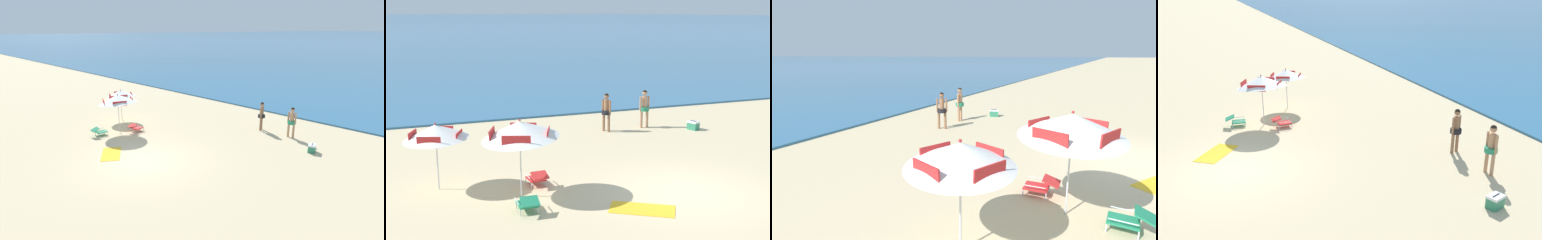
# 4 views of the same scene
# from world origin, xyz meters

# --- Properties ---
(ground_plane) EXTENTS (800.00, 800.00, 0.00)m
(ground_plane) POSITION_xyz_m (0.00, 0.00, 0.00)
(ground_plane) COLOR #D1BA8E
(beach_umbrella_striped_main) EXTENTS (2.98, 2.96, 2.40)m
(beach_umbrella_striped_main) POSITION_xyz_m (-4.72, 1.55, 2.03)
(beach_umbrella_striped_main) COLOR silver
(beach_umbrella_striped_main) RESTS_ON ground
(beach_umbrella_striped_second) EXTENTS (2.64, 2.63, 2.11)m
(beach_umbrella_striped_second) POSITION_xyz_m (-6.92, 3.07, 1.82)
(beach_umbrella_striped_second) COLOR silver
(beach_umbrella_striped_second) RESTS_ON ground
(lounge_chair_under_umbrella) EXTENTS (0.62, 0.91, 0.51)m
(lounge_chair_under_umbrella) POSITION_xyz_m (-4.88, 0.28, 0.28)
(lounge_chair_under_umbrella) COLOR #1E7F56
(lounge_chair_under_umbrella) RESTS_ON ground
(lounge_chair_beside_umbrella) EXTENTS (0.61, 0.89, 0.50)m
(lounge_chair_beside_umbrella) POSITION_xyz_m (-4.01, 2.25, 0.28)
(lounge_chair_beside_umbrella) COLOR red
(lounge_chair_beside_umbrella) RESTS_ON ground
(person_standing_near_shore) EXTENTS (0.43, 0.49, 1.75)m
(person_standing_near_shore) POSITION_xyz_m (1.06, 8.07, 1.02)
(person_standing_near_shore) COLOR #8C6042
(person_standing_near_shore) RESTS_ON ground
(person_standing_beside) EXTENTS (0.53, 0.44, 1.78)m
(person_standing_beside) POSITION_xyz_m (3.05, 8.13, 1.03)
(person_standing_beside) COLOR tan
(person_standing_beside) RESTS_ON ground
(cooler_box) EXTENTS (0.49, 0.58, 0.43)m
(cooler_box) POSITION_xyz_m (4.94, 6.89, 0.20)
(cooler_box) COLOR #2D7F5B
(cooler_box) RESTS_ON ground
(beach_towel) EXTENTS (2.00, 1.74, 0.01)m
(beach_towel) POSITION_xyz_m (-1.87, -0.66, 0.01)
(beach_towel) COLOR gold
(beach_towel) RESTS_ON ground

